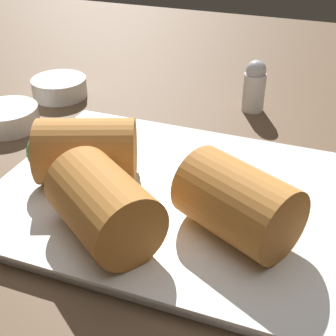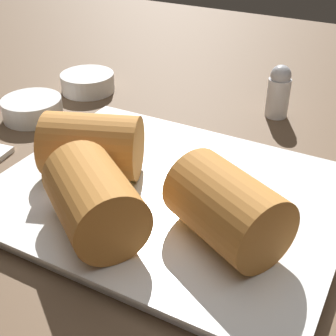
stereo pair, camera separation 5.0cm
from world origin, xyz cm
name	(u,v)px [view 2 (the right image)]	position (x,y,z in cm)	size (l,w,h in cm)	color
table_surface	(207,210)	(0.00, 0.00, 1.00)	(180.00, 140.00, 2.00)	brown
serving_plate	(168,197)	(-3.18, -2.02, 2.76)	(31.96, 25.57, 1.50)	white
roll_front_left	(86,145)	(-11.52, -3.03, 6.60)	(10.74, 9.05, 6.21)	#B77533
roll_front_right	(223,205)	(3.64, -5.56, 6.60)	(10.92, 9.68, 6.21)	#B77533
roll_back_left	(92,196)	(-6.08, -9.54, 6.60)	(11.00, 10.30, 6.21)	#B77533
dipping_bowl_near	(32,108)	(-27.18, 5.99, 3.43)	(7.57, 7.57, 2.62)	white
dipping_bowl_far	(88,82)	(-26.29, 16.45, 3.43)	(7.57, 7.57, 2.62)	white
salt_shaker	(281,92)	(0.32, 21.43, 5.39)	(2.87, 2.87, 6.81)	silver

